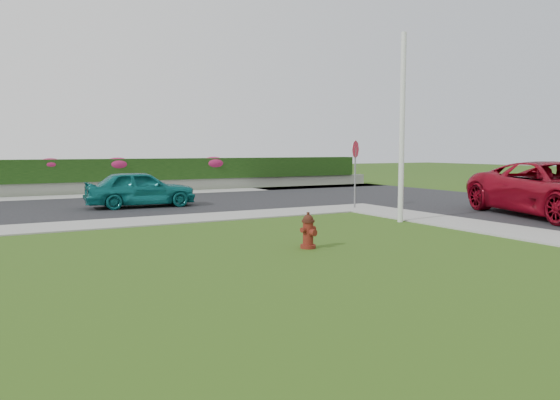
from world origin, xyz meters
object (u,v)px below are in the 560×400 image
stop_sign (355,158)px  sedan_teal (141,189)px  fire_hydrant (308,231)px  suv_red (556,189)px  utility_pole (402,129)px

stop_sign → sedan_teal: bearing=140.7°
fire_hydrant → suv_red: (9.61, 0.67, 0.54)m
fire_hydrant → suv_red: suv_red is taller
fire_hydrant → utility_pole: 5.81m
utility_pole → stop_sign: (1.07, 3.70, -0.92)m
fire_hydrant → utility_pole: size_ratio=0.14×
sedan_teal → stop_sign: 8.03m
sedan_teal → stop_sign: bearing=-117.4°
fire_hydrant → sedan_teal: 10.14m
fire_hydrant → stop_sign: 8.52m
fire_hydrant → stop_sign: bearing=32.2°
sedan_teal → stop_sign: (6.85, -4.02, 1.15)m
fire_hydrant → sedan_teal: (-1.05, 10.08, 0.34)m
sedan_teal → stop_sign: size_ratio=1.59×
sedan_teal → stop_sign: stop_sign is taller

